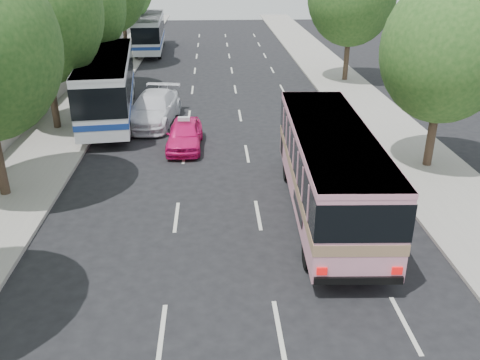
{
  "coord_description": "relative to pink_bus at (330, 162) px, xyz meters",
  "views": [
    {
      "loc": [
        -0.5,
        -11.89,
        8.58
      ],
      "look_at": [
        0.33,
        3.52,
        1.6
      ],
      "focal_mm": 38.0,
      "sensor_mm": 36.0,
      "label": 1
    }
  ],
  "objects": [
    {
      "name": "tour_coach_rear",
      "position": [
        -9.66,
        32.63,
        -0.04
      ],
      "size": [
        2.82,
        10.8,
        3.2
      ],
      "rotation": [
        0.0,
        0.0,
        0.05
      ],
      "color": "silver",
      "rests_on": "ground"
    },
    {
      "name": "white_pickup",
      "position": [
        -7.17,
        10.87,
        -1.15
      ],
      "size": [
        3.03,
        5.88,
        1.63
      ],
      "primitive_type": "imported",
      "rotation": [
        0.0,
        0.0,
        -0.14
      ],
      "color": "white",
      "rests_on": "ground"
    },
    {
      "name": "tree_right_near",
      "position": [
        5.35,
        3.94,
        3.24
      ],
      "size": [
        5.1,
        5.1,
        7.95
      ],
      "color": "#38281E",
      "rests_on": "ground"
    },
    {
      "name": "pink_taxi",
      "position": [
        -5.32,
        6.94,
        -1.29
      ],
      "size": [
        1.7,
        4.0,
        1.35
      ],
      "primitive_type": "imported",
      "rotation": [
        0.0,
        0.0,
        -0.03
      ],
      "color": "#E7146E",
      "rests_on": "ground"
    },
    {
      "name": "taxi_roof_sign",
      "position": [
        -5.32,
        6.94,
        -0.53
      ],
      "size": [
        0.56,
        0.2,
        0.18
      ],
      "primitive_type": "cube",
      "rotation": [
        0.0,
        0.0,
        -0.03
      ],
      "color": "silver",
      "rests_on": "pink_taxi"
    },
    {
      "name": "tree_left_c",
      "position": [
        -12.05,
        9.94,
        4.16
      ],
      "size": [
        6.0,
        6.0,
        9.35
      ],
      "color": "#38281E",
      "rests_on": "ground"
    },
    {
      "name": "low_wall",
      "position": [
        -13.73,
        16.0,
        -1.07
      ],
      "size": [
        0.3,
        90.0,
        1.5
      ],
      "primitive_type": "cube",
      "color": "#9E998E",
      "rests_on": "sidewalk_left"
    },
    {
      "name": "sidewalk_left",
      "position": [
        -11.93,
        16.0,
        -1.89
      ],
      "size": [
        4.0,
        90.0,
        0.15
      ],
      "primitive_type": "cube",
      "color": "#9E998E",
      "rests_on": "ground"
    },
    {
      "name": "tour_coach_front",
      "position": [
        -9.71,
        12.08,
        0.11
      ],
      "size": [
        3.82,
        11.75,
        3.45
      ],
      "rotation": [
        0.0,
        0.0,
        0.12
      ],
      "color": "white",
      "rests_on": "ground"
    },
    {
      "name": "sidewalk_right",
      "position": [
        5.07,
        16.0,
        -1.91
      ],
      "size": [
        4.0,
        90.0,
        0.12
      ],
      "primitive_type": "cube",
      "color": "#9E998E",
      "rests_on": "ground"
    },
    {
      "name": "ground",
      "position": [
        -3.43,
        -4.0,
        -1.97
      ],
      "size": [
        120.0,
        120.0,
        0.0
      ],
      "primitive_type": "plane",
      "color": "black",
      "rests_on": "ground"
    },
    {
      "name": "tree_left_d",
      "position": [
        -11.95,
        17.94,
        3.67
      ],
      "size": [
        5.52,
        5.52,
        8.6
      ],
      "color": "#38281E",
      "rests_on": "ground"
    },
    {
      "name": "pink_bus",
      "position": [
        0.0,
        0.0,
        0.0
      ],
      "size": [
        2.93,
        10.01,
        3.16
      ],
      "rotation": [
        0.0,
        0.0,
        -0.04
      ],
      "color": "pink",
      "rests_on": "ground"
    }
  ]
}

